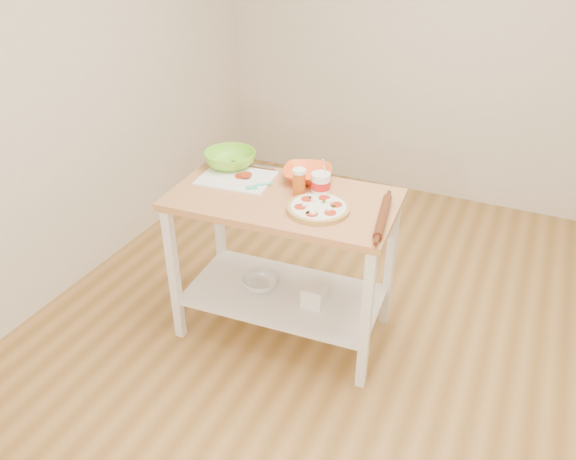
# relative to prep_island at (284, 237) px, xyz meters

# --- Properties ---
(room_shell) EXTENTS (4.04, 4.54, 2.74)m
(room_shell) POSITION_rel_prep_island_xyz_m (0.52, -0.07, 0.70)
(room_shell) COLOR #A3763C
(room_shell) RESTS_ON ground
(prep_island) EXTENTS (1.24, 0.73, 0.90)m
(prep_island) POSITION_rel_prep_island_xyz_m (0.00, 0.00, 0.00)
(prep_island) COLOR tan
(prep_island) RESTS_ON ground
(pizza) EXTENTS (0.32, 0.32, 0.05)m
(pizza) POSITION_rel_prep_island_xyz_m (0.23, -0.07, 0.27)
(pizza) COLOR tan
(pizza) RESTS_ON prep_island
(cutting_board) EXTENTS (0.43, 0.34, 0.04)m
(cutting_board) POSITION_rel_prep_island_xyz_m (-0.33, 0.08, 0.26)
(cutting_board) COLOR white
(cutting_board) RESTS_ON prep_island
(spatula) EXTENTS (0.12, 0.13, 0.01)m
(spatula) POSITION_rel_prep_island_xyz_m (-0.16, 0.03, 0.27)
(spatula) COLOR #39C9A5
(spatula) RESTS_ON cutting_board
(knife) EXTENTS (0.27, 0.06, 0.01)m
(knife) POSITION_rel_prep_island_xyz_m (-0.35, 0.25, 0.27)
(knife) COLOR silver
(knife) RESTS_ON cutting_board
(orange_bowl) EXTENTS (0.34, 0.34, 0.07)m
(orange_bowl) POSITION_rel_prep_island_xyz_m (0.04, 0.24, 0.28)
(orange_bowl) COLOR #FF5C1E
(orange_bowl) RESTS_ON prep_island
(green_bowl) EXTENTS (0.39, 0.39, 0.09)m
(green_bowl) POSITION_rel_prep_island_xyz_m (-0.44, 0.21, 0.30)
(green_bowl) COLOR #79D22C
(green_bowl) RESTS_ON prep_island
(beer_pint) EXTENTS (0.07, 0.07, 0.14)m
(beer_pint) POSITION_rel_prep_island_xyz_m (0.07, 0.06, 0.32)
(beer_pint) COLOR #B95312
(beer_pint) RESTS_ON prep_island
(yogurt_tub) EXTENTS (0.10, 0.10, 0.22)m
(yogurt_tub) POSITION_rel_prep_island_xyz_m (0.17, 0.10, 0.31)
(yogurt_tub) COLOR white
(yogurt_tub) RESTS_ON prep_island
(rolling_pin) EXTENTS (0.11, 0.40, 0.05)m
(rolling_pin) POSITION_rel_prep_island_xyz_m (0.55, -0.03, 0.27)
(rolling_pin) COLOR #5A2914
(rolling_pin) RESTS_ON prep_island
(shelf_glass_bowl) EXTENTS (0.23, 0.23, 0.07)m
(shelf_glass_bowl) POSITION_rel_prep_island_xyz_m (-0.15, -0.01, -0.36)
(shelf_glass_bowl) COLOR silver
(shelf_glass_bowl) RESTS_ON prep_island
(shelf_bin) EXTENTS (0.13, 0.13, 0.12)m
(shelf_bin) POSITION_rel_prep_island_xyz_m (0.20, -0.02, -0.33)
(shelf_bin) COLOR white
(shelf_bin) RESTS_ON prep_island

